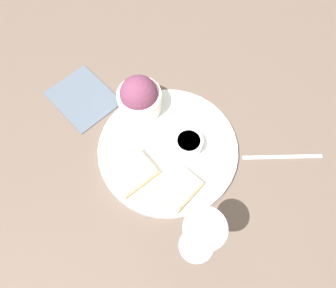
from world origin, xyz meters
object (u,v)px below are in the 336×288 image
Objects in this scene: wine_glass at (202,235)px; cheese_toast_far at (179,188)px; fork at (282,157)px; cheese_toast_near at (133,173)px; napkin at (83,98)px; sauce_ramekin at (189,143)px; salad_bowl at (139,97)px.

cheese_toast_far is at bearing 81.26° from wine_glass.
cheese_toast_far is at bearing 173.59° from fork.
napkin is (-0.03, 0.25, -0.02)m from cheese_toast_near.
cheese_toast_far is at bearing -71.16° from napkin.
cheese_toast_far is (-0.06, -0.08, -0.00)m from sauce_ramekin.
sauce_ramekin is (0.06, -0.14, -0.02)m from salad_bowl.
napkin is (-0.12, 0.09, -0.05)m from salad_bowl.
cheese_toast_far is (0.07, -0.07, 0.00)m from cheese_toast_near.
sauce_ramekin is 0.29m from napkin.
wine_glass is at bearing -98.74° from cheese_toast_far.
napkin is at bearing 108.84° from cheese_toast_far.
cheese_toast_near is 1.03× the size of cheese_toast_far.
salad_bowl is 0.56× the size of wine_glass.
sauce_ramekin is at bearing 67.64° from wine_glass.
wine_glass reaches higher than salad_bowl.
cheese_toast_near is at bearing 106.57° from wine_glass.
fork is (0.36, -0.35, 0.00)m from napkin.
wine_glass is (0.06, -0.19, 0.10)m from cheese_toast_near.
sauce_ramekin is 0.33× the size of napkin.
cheese_toast_near and cheese_toast_far have the same top height.
cheese_toast_near is 0.34m from fork.
salad_bowl is at bearing 111.23° from sauce_ramekin.
napkin is at bearing 97.92° from cheese_toast_near.
cheese_toast_far is at bearing -92.16° from salad_bowl.
salad_bowl is at bearing 85.59° from wine_glass.
salad_bowl is 1.63× the size of sauce_ramekin.
fork is at bearing -30.94° from sauce_ramekin.
cheese_toast_near is at bearing 162.59° from fork.
cheese_toast_near is 0.55× the size of napkin.
salad_bowl is 0.60× the size of fork.
napkin is at bearing 101.77° from wine_glass.
cheese_toast_far is 0.56× the size of wine_glass.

